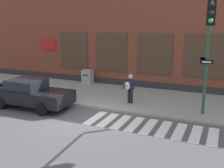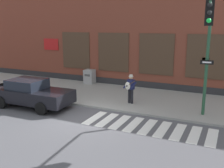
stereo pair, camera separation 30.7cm
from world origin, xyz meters
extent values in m
plane|color=#4C4C51|center=(0.00, 0.00, 0.00)|extent=(160.00, 160.00, 0.00)
cube|color=gray|center=(0.00, 4.20, 0.05)|extent=(28.00, 5.32, 0.11)
cube|color=brown|center=(0.00, 8.86, 4.58)|extent=(28.00, 4.00, 9.15)
cube|color=#28282B|center=(0.00, 6.84, 0.28)|extent=(28.00, 0.04, 0.55)
cube|color=#473323|center=(-4.75, 6.83, 2.47)|extent=(2.39, 0.06, 2.76)
cube|color=black|center=(-4.75, 6.82, 2.47)|extent=(2.27, 0.03, 2.64)
cube|color=#473323|center=(-1.58, 6.83, 2.47)|extent=(2.39, 0.06, 2.76)
cube|color=black|center=(-1.58, 6.82, 2.47)|extent=(2.27, 0.03, 2.64)
cube|color=#473323|center=(1.58, 6.83, 2.47)|extent=(2.39, 0.06, 2.76)
cube|color=black|center=(1.58, 6.82, 2.47)|extent=(2.27, 0.03, 2.64)
cube|color=#473323|center=(4.75, 6.83, 2.47)|extent=(2.39, 0.06, 2.76)
cube|color=black|center=(4.75, 6.82, 2.47)|extent=(2.27, 0.03, 2.64)
cube|color=red|center=(-7.09, 6.82, 2.87)|extent=(1.40, 0.04, 0.90)
cube|color=yellow|center=(4.75, 6.81, 2.27)|extent=(0.44, 0.02, 0.30)
cube|color=silver|center=(0.47, 0.24, 0.01)|extent=(0.42, 1.90, 0.01)
cube|color=silver|center=(1.14, 0.24, 0.01)|extent=(0.42, 1.90, 0.01)
cube|color=silver|center=(1.81, 0.24, 0.01)|extent=(0.42, 1.90, 0.01)
cube|color=silver|center=(2.48, 0.24, 0.01)|extent=(0.42, 1.90, 0.01)
cube|color=silver|center=(3.15, 0.24, 0.01)|extent=(0.42, 1.90, 0.01)
cube|color=silver|center=(3.82, 0.24, 0.01)|extent=(0.42, 1.90, 0.01)
cube|color=silver|center=(4.49, 0.24, 0.01)|extent=(0.42, 1.90, 0.01)
cube|color=silver|center=(5.16, 0.24, 0.01)|extent=(0.42, 1.90, 0.01)
cube|color=silver|center=(5.83, 0.24, 0.01)|extent=(0.42, 1.90, 0.01)
cube|color=black|center=(-3.51, 0.35, 0.67)|extent=(4.64, 1.94, 0.68)
cube|color=black|center=(-3.76, 0.34, 1.27)|extent=(1.88, 1.62, 0.52)
cube|color=silver|center=(-1.27, 0.97, 0.74)|extent=(0.07, 0.24, 0.12)
cube|color=red|center=(-5.79, 0.87, 0.74)|extent=(0.07, 0.24, 0.12)
cube|color=silver|center=(-1.24, -0.17, 0.74)|extent=(0.07, 0.24, 0.12)
cylinder|color=black|center=(-2.20, 1.25, 0.33)|extent=(0.67, 0.25, 0.66)
cylinder|color=black|center=(-2.16, -0.50, 0.33)|extent=(0.67, 0.25, 0.66)
cylinder|color=black|center=(-4.87, 1.19, 0.33)|extent=(0.67, 0.25, 0.66)
cylinder|color=black|center=(-4.83, -0.56, 0.33)|extent=(0.67, 0.25, 0.66)
cylinder|color=black|center=(1.38, 2.90, 0.51)|extent=(0.15, 0.15, 0.81)
cylinder|color=black|center=(1.20, 2.94, 0.51)|extent=(0.15, 0.15, 0.81)
cube|color=#191E47|center=(1.29, 2.93, 1.20)|extent=(0.43, 0.33, 0.56)
sphere|color=tan|center=(1.29, 2.93, 1.59)|extent=(0.22, 0.22, 0.22)
cylinder|color=beige|center=(1.29, 2.93, 1.65)|extent=(0.27, 0.28, 0.02)
cylinder|color=beige|center=(1.29, 2.93, 1.70)|extent=(0.18, 0.18, 0.09)
cylinder|color=#191E47|center=(1.49, 2.76, 1.16)|extent=(0.25, 0.51, 0.39)
cylinder|color=#191E47|center=(1.03, 2.91, 1.16)|extent=(0.25, 0.51, 0.39)
ellipsoid|color=silver|center=(1.16, 2.79, 1.13)|extent=(0.38, 0.23, 0.44)
cylinder|color=black|center=(1.14, 2.73, 1.13)|extent=(0.09, 0.04, 0.09)
cylinder|color=brown|center=(1.40, 2.69, 1.31)|extent=(0.46, 0.18, 0.34)
cylinder|color=#234C33|center=(5.20, 2.68, 2.60)|extent=(0.15, 0.15, 4.97)
cylinder|color=#234C33|center=(5.32, 1.00, 5.18)|extent=(0.33, 3.37, 0.09)
cube|color=black|center=(5.42, -0.34, 4.83)|extent=(0.32, 0.26, 0.88)
sphere|color=black|center=(5.43, -0.50, 5.10)|extent=(0.17, 0.17, 0.17)
sphere|color=black|center=(5.43, -0.50, 4.83)|extent=(0.17, 0.17, 0.17)
sphere|color=#1ED84C|center=(5.43, -0.50, 4.57)|extent=(0.17, 0.17, 0.17)
cube|color=black|center=(5.20, 2.57, 2.71)|extent=(0.60, 0.07, 0.20)
cube|color=white|center=(5.21, 2.55, 2.71)|extent=(0.40, 0.04, 0.07)
cube|color=#9E9E9E|center=(-3.34, 6.41, 0.62)|extent=(0.73, 0.68, 1.02)
cube|color=#4C4C4C|center=(-3.34, 6.05, 0.77)|extent=(0.44, 0.02, 0.16)
camera|label=1|loc=(6.06, -10.43, 4.45)|focal=42.00mm
camera|label=2|loc=(6.34, -10.30, 4.45)|focal=42.00mm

